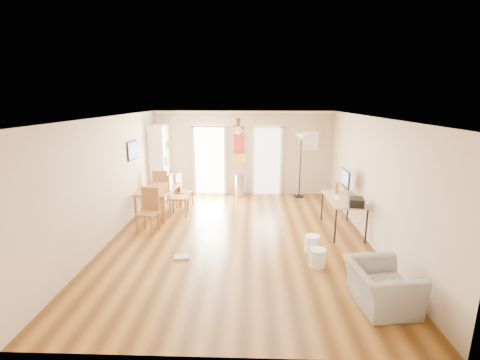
{
  "coord_description": "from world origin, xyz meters",
  "views": [
    {
      "loc": [
        0.25,
        -6.81,
        2.96
      ],
      "look_at": [
        0.0,
        0.6,
        1.15
      ],
      "focal_mm": 25.03,
      "sensor_mm": 36.0,
      "label": 1
    }
  ],
  "objects_px": {
    "dining_table": "(159,201)",
    "dining_chair_right_a": "(184,190)",
    "wastebasket_a": "(312,244)",
    "wastebasket_b": "(318,258)",
    "dining_chair_right_b": "(179,195)",
    "torchiere_lamp": "(300,166)",
    "printer": "(356,202)",
    "armchair": "(381,286)",
    "trash_can": "(240,186)",
    "dining_chair_far": "(162,186)",
    "dining_chair_near": "(147,211)",
    "computer_desk": "(342,215)",
    "bookshelf": "(161,161)"
  },
  "relations": [
    {
      "from": "dining_chair_far",
      "to": "torchiere_lamp",
      "type": "bearing_deg",
      "value": -173.22
    },
    {
      "from": "dining_chair_right_a",
      "to": "wastebasket_a",
      "type": "bearing_deg",
      "value": -120.55
    },
    {
      "from": "dining_chair_right_a",
      "to": "armchair",
      "type": "bearing_deg",
      "value": -129.06
    },
    {
      "from": "wastebasket_b",
      "to": "dining_chair_near",
      "type": "bearing_deg",
      "value": 157.34
    },
    {
      "from": "dining_chair_near",
      "to": "armchair",
      "type": "distance_m",
      "value": 4.98
    },
    {
      "from": "dining_chair_near",
      "to": "dining_chair_far",
      "type": "height_order",
      "value": "dining_chair_near"
    },
    {
      "from": "wastebasket_a",
      "to": "computer_desk",
      "type": "bearing_deg",
      "value": 52.24
    },
    {
      "from": "printer",
      "to": "armchair",
      "type": "distance_m",
      "value": 2.41
    },
    {
      "from": "torchiere_lamp",
      "to": "computer_desk",
      "type": "height_order",
      "value": "torchiere_lamp"
    },
    {
      "from": "armchair",
      "to": "wastebasket_b",
      "type": "bearing_deg",
      "value": 23.19
    },
    {
      "from": "bookshelf",
      "to": "dining_chair_near",
      "type": "xyz_separation_m",
      "value": [
        0.44,
        -2.9,
        -0.6
      ]
    },
    {
      "from": "dining_table",
      "to": "torchiere_lamp",
      "type": "height_order",
      "value": "torchiere_lamp"
    },
    {
      "from": "dining_chair_right_b",
      "to": "torchiere_lamp",
      "type": "height_order",
      "value": "torchiere_lamp"
    },
    {
      "from": "bookshelf",
      "to": "wastebasket_a",
      "type": "relative_size",
      "value": 6.59
    },
    {
      "from": "dining_chair_right_a",
      "to": "torchiere_lamp",
      "type": "height_order",
      "value": "torchiere_lamp"
    },
    {
      "from": "computer_desk",
      "to": "printer",
      "type": "xyz_separation_m",
      "value": [
        0.11,
        -0.55,
        0.47
      ]
    },
    {
      "from": "torchiere_lamp",
      "to": "computer_desk",
      "type": "distance_m",
      "value": 2.83
    },
    {
      "from": "dining_chair_right_b",
      "to": "armchair",
      "type": "relative_size",
      "value": 1.13
    },
    {
      "from": "torchiere_lamp",
      "to": "printer",
      "type": "xyz_separation_m",
      "value": [
        0.71,
        -3.25,
        -0.12
      ]
    },
    {
      "from": "dining_chair_near",
      "to": "armchair",
      "type": "relative_size",
      "value": 1.05
    },
    {
      "from": "trash_can",
      "to": "dining_chair_right_a",
      "type": "bearing_deg",
      "value": -144.89
    },
    {
      "from": "bookshelf",
      "to": "wastebasket_a",
      "type": "height_order",
      "value": "bookshelf"
    },
    {
      "from": "torchiere_lamp",
      "to": "computer_desk",
      "type": "relative_size",
      "value": 1.35
    },
    {
      "from": "dining_table",
      "to": "wastebasket_a",
      "type": "distance_m",
      "value": 4.21
    },
    {
      "from": "dining_chair_far",
      "to": "wastebasket_a",
      "type": "xyz_separation_m",
      "value": [
        3.79,
        -3.07,
        -0.33
      ]
    },
    {
      "from": "dining_chair_right_b",
      "to": "trash_can",
      "type": "distance_m",
      "value": 2.36
    },
    {
      "from": "dining_chair_far",
      "to": "dining_chair_right_b",
      "type": "bearing_deg",
      "value": 120.69
    },
    {
      "from": "dining_table",
      "to": "dining_chair_far",
      "type": "xyz_separation_m",
      "value": [
        -0.17,
        0.94,
        0.15
      ]
    },
    {
      "from": "dining_chair_right_a",
      "to": "trash_can",
      "type": "relative_size",
      "value": 1.39
    },
    {
      "from": "dining_table",
      "to": "dining_chair_right_b",
      "type": "relative_size",
      "value": 1.28
    },
    {
      "from": "armchair",
      "to": "trash_can",
      "type": "bearing_deg",
      "value": 14.53
    },
    {
      "from": "computer_desk",
      "to": "armchair",
      "type": "height_order",
      "value": "computer_desk"
    },
    {
      "from": "dining_table",
      "to": "dining_chair_right_a",
      "type": "distance_m",
      "value": 0.83
    },
    {
      "from": "bookshelf",
      "to": "wastebasket_b",
      "type": "relative_size",
      "value": 6.69
    },
    {
      "from": "dining_chair_right_b",
      "to": "armchair",
      "type": "bearing_deg",
      "value": -137.68
    },
    {
      "from": "dining_chair_right_b",
      "to": "wastebasket_a",
      "type": "bearing_deg",
      "value": -125.72
    },
    {
      "from": "bookshelf",
      "to": "wastebasket_a",
      "type": "distance_m",
      "value": 5.56
    },
    {
      "from": "torchiere_lamp",
      "to": "dining_table",
      "type": "bearing_deg",
      "value": -156.57
    },
    {
      "from": "dining_chair_right_b",
      "to": "trash_can",
      "type": "height_order",
      "value": "dining_chair_right_b"
    },
    {
      "from": "wastebasket_a",
      "to": "wastebasket_b",
      "type": "xyz_separation_m",
      "value": [
        -0.01,
        -0.6,
        -0.0
      ]
    },
    {
      "from": "printer",
      "to": "dining_chair_right_a",
      "type": "bearing_deg",
      "value": 162.54
    },
    {
      "from": "armchair",
      "to": "torchiere_lamp",
      "type": "bearing_deg",
      "value": -3.12
    },
    {
      "from": "computer_desk",
      "to": "wastebasket_a",
      "type": "bearing_deg",
      "value": -127.76
    },
    {
      "from": "dining_chair_far",
      "to": "armchair",
      "type": "distance_m",
      "value": 6.58
    },
    {
      "from": "dining_chair_right_a",
      "to": "wastebasket_a",
      "type": "distance_m",
      "value": 4.13
    },
    {
      "from": "printer",
      "to": "wastebasket_b",
      "type": "bearing_deg",
      "value": -119.25
    },
    {
      "from": "computer_desk",
      "to": "dining_table",
      "type": "bearing_deg",
      "value": 167.31
    },
    {
      "from": "dining_chair_right_b",
      "to": "printer",
      "type": "bearing_deg",
      "value": -112.16
    },
    {
      "from": "dining_chair_near",
      "to": "printer",
      "type": "distance_m",
      "value": 4.55
    },
    {
      "from": "dining_chair_right_b",
      "to": "torchiere_lamp",
      "type": "xyz_separation_m",
      "value": [
        3.34,
        1.8,
        0.43
      ]
    }
  ]
}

